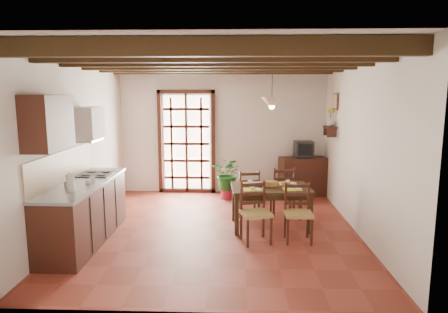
{
  "coord_description": "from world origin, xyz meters",
  "views": [
    {
      "loc": [
        0.34,
        -6.27,
        2.24
      ],
      "look_at": [
        0.1,
        0.4,
        1.15
      ],
      "focal_mm": 32.0,
      "sensor_mm": 36.0,
      "label": 1
    }
  ],
  "objects_px": {
    "dining_table": "(271,192)",
    "pendant_lamp": "(272,102)",
    "crt_tv": "(304,149)",
    "chair_near_left": "(255,224)",
    "chair_far_left": "(248,201)",
    "chair_near_right": "(298,224)",
    "sideboard": "(303,177)",
    "potted_plant": "(228,172)",
    "chair_far_right": "(282,200)",
    "kitchen_counter": "(84,211)"
  },
  "relations": [
    {
      "from": "chair_near_left",
      "to": "crt_tv",
      "type": "bearing_deg",
      "value": 51.46
    },
    {
      "from": "chair_near_right",
      "to": "potted_plant",
      "type": "relative_size",
      "value": 0.48
    },
    {
      "from": "chair_near_left",
      "to": "crt_tv",
      "type": "xyz_separation_m",
      "value": [
        1.14,
        2.74,
        0.75
      ]
    },
    {
      "from": "chair_near_right",
      "to": "pendant_lamp",
      "type": "relative_size",
      "value": 1.04
    },
    {
      "from": "chair_far_right",
      "to": "chair_near_left",
      "type": "bearing_deg",
      "value": 63.9
    },
    {
      "from": "chair_near_right",
      "to": "chair_far_left",
      "type": "distance_m",
      "value": 1.45
    },
    {
      "from": "pendant_lamp",
      "to": "chair_near_right",
      "type": "bearing_deg",
      "value": -63.33
    },
    {
      "from": "dining_table",
      "to": "potted_plant",
      "type": "relative_size",
      "value": 0.73
    },
    {
      "from": "kitchen_counter",
      "to": "chair_far_right",
      "type": "distance_m",
      "value": 3.42
    },
    {
      "from": "chair_far_left",
      "to": "chair_near_right",
      "type": "bearing_deg",
      "value": 109.31
    },
    {
      "from": "potted_plant",
      "to": "crt_tv",
      "type": "bearing_deg",
      "value": 9.56
    },
    {
      "from": "kitchen_counter",
      "to": "crt_tv",
      "type": "bearing_deg",
      "value": 37.34
    },
    {
      "from": "kitchen_counter",
      "to": "chair_far_left",
      "type": "bearing_deg",
      "value": 29.09
    },
    {
      "from": "chair_near_right",
      "to": "pendant_lamp",
      "type": "height_order",
      "value": "pendant_lamp"
    },
    {
      "from": "chair_near_left",
      "to": "pendant_lamp",
      "type": "distance_m",
      "value": 1.97
    },
    {
      "from": "chair_near_right",
      "to": "chair_far_left",
      "type": "xyz_separation_m",
      "value": [
        -0.73,
        1.25,
        -0.01
      ]
    },
    {
      "from": "crt_tv",
      "to": "potted_plant",
      "type": "bearing_deg",
      "value": -174.07
    },
    {
      "from": "kitchen_counter",
      "to": "sideboard",
      "type": "relative_size",
      "value": 2.27
    },
    {
      "from": "dining_table",
      "to": "crt_tv",
      "type": "distance_m",
      "value": 2.28
    },
    {
      "from": "crt_tv",
      "to": "chair_near_right",
      "type": "bearing_deg",
      "value": -104.03
    },
    {
      "from": "sideboard",
      "to": "chair_far_left",
      "type": "bearing_deg",
      "value": -142.06
    },
    {
      "from": "chair_far_left",
      "to": "pendant_lamp",
      "type": "relative_size",
      "value": 1.01
    },
    {
      "from": "dining_table",
      "to": "pendant_lamp",
      "type": "height_order",
      "value": "pendant_lamp"
    },
    {
      "from": "chair_near_left",
      "to": "dining_table",
      "type": "bearing_deg",
      "value": 51.72
    },
    {
      "from": "chair_near_right",
      "to": "chair_far_right",
      "type": "bearing_deg",
      "value": 93.7
    },
    {
      "from": "chair_far_left",
      "to": "pendant_lamp",
      "type": "distance_m",
      "value": 1.92
    },
    {
      "from": "dining_table",
      "to": "pendant_lamp",
      "type": "xyz_separation_m",
      "value": [
        -0.0,
        0.1,
        1.47
      ]
    },
    {
      "from": "crt_tv",
      "to": "chair_near_left",
      "type": "bearing_deg",
      "value": -116.1
    },
    {
      "from": "sideboard",
      "to": "pendant_lamp",
      "type": "relative_size",
      "value": 1.17
    },
    {
      "from": "chair_far_left",
      "to": "potted_plant",
      "type": "distance_m",
      "value": 1.27
    },
    {
      "from": "kitchen_counter",
      "to": "crt_tv",
      "type": "height_order",
      "value": "kitchen_counter"
    },
    {
      "from": "kitchen_counter",
      "to": "crt_tv",
      "type": "xyz_separation_m",
      "value": [
        3.7,
        2.82,
        0.56
      ]
    },
    {
      "from": "chair_far_left",
      "to": "chair_far_right",
      "type": "height_order",
      "value": "chair_far_right"
    },
    {
      "from": "sideboard",
      "to": "pendant_lamp",
      "type": "height_order",
      "value": "pendant_lamp"
    },
    {
      "from": "chair_far_right",
      "to": "sideboard",
      "type": "height_order",
      "value": "chair_far_right"
    },
    {
      "from": "dining_table",
      "to": "potted_plant",
      "type": "xyz_separation_m",
      "value": [
        -0.74,
        1.8,
        -0.03
      ]
    },
    {
      "from": "chair_far_left",
      "to": "crt_tv",
      "type": "relative_size",
      "value": 2.14
    },
    {
      "from": "dining_table",
      "to": "sideboard",
      "type": "bearing_deg",
      "value": 63.42
    },
    {
      "from": "chair_near_right",
      "to": "potted_plant",
      "type": "distance_m",
      "value": 2.69
    },
    {
      "from": "dining_table",
      "to": "chair_far_left",
      "type": "bearing_deg",
      "value": 115.96
    },
    {
      "from": "pendant_lamp",
      "to": "dining_table",
      "type": "bearing_deg",
      "value": -90.0
    },
    {
      "from": "chair_near_left",
      "to": "kitchen_counter",
      "type": "bearing_deg",
      "value": 165.6
    },
    {
      "from": "chair_near_right",
      "to": "sideboard",
      "type": "xyz_separation_m",
      "value": [
        0.5,
        2.7,
        0.15
      ]
    },
    {
      "from": "crt_tv",
      "to": "kitchen_counter",
      "type": "bearing_deg",
      "value": -146.29
    },
    {
      "from": "dining_table",
      "to": "sideboard",
      "type": "distance_m",
      "value": 2.26
    },
    {
      "from": "crt_tv",
      "to": "potted_plant",
      "type": "distance_m",
      "value": 1.69
    },
    {
      "from": "chair_near_left",
      "to": "sideboard",
      "type": "bearing_deg",
      "value": 51.5
    },
    {
      "from": "crt_tv",
      "to": "pendant_lamp",
      "type": "xyz_separation_m",
      "value": [
        -0.86,
        -1.97,
        1.05
      ]
    },
    {
      "from": "chair_near_left",
      "to": "crt_tv",
      "type": "height_order",
      "value": "crt_tv"
    },
    {
      "from": "chair_near_right",
      "to": "sideboard",
      "type": "height_order",
      "value": "chair_near_right"
    }
  ]
}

